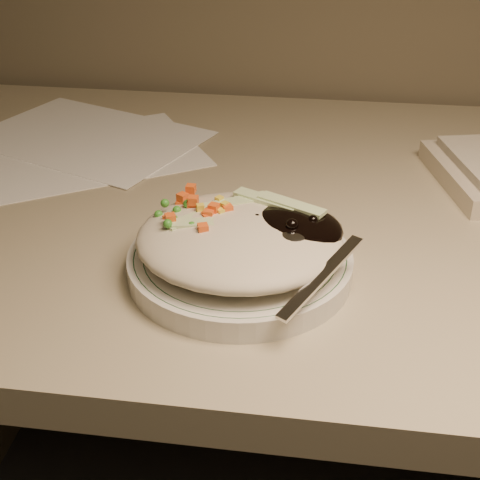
# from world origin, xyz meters

# --- Properties ---
(desk) EXTENTS (1.40, 0.70, 0.74)m
(desk) POSITION_xyz_m (0.00, 1.38, 0.54)
(desk) COLOR gray
(desk) RESTS_ON ground
(plate) EXTENTS (0.21, 0.21, 0.02)m
(plate) POSITION_xyz_m (-0.12, 1.21, 0.75)
(plate) COLOR silver
(plate) RESTS_ON desk
(plate_rim) EXTENTS (0.20, 0.20, 0.00)m
(plate_rim) POSITION_xyz_m (-0.12, 1.21, 0.76)
(plate_rim) COLOR #144723
(plate_rim) RESTS_ON plate
(meal) EXTENTS (0.21, 0.19, 0.05)m
(meal) POSITION_xyz_m (-0.11, 1.21, 0.78)
(meal) COLOR #BBB297
(meal) RESTS_ON plate
(papers) EXTENTS (0.37, 0.38, 0.00)m
(papers) POSITION_xyz_m (-0.37, 1.49, 0.74)
(papers) COLOR white
(papers) RESTS_ON desk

